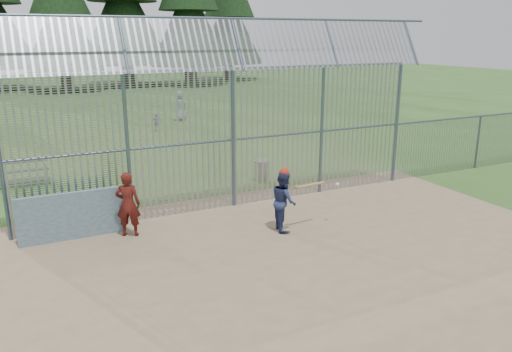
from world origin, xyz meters
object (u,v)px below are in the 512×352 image
batter (284,201)px  bleacher (1,175)px  dugout_wall (71,216)px  onlooker (128,204)px  trash_can (262,170)px

batter → bleacher: batter is taller
dugout_wall → bleacher: 6.02m
bleacher → dugout_wall: bearing=-74.3°
onlooker → trash_can: 5.99m
trash_can → bleacher: trash_can is taller
onlooker → bleacher: bearing=-41.4°
batter → onlooker: 3.91m
trash_can → bleacher: (-8.13, 3.22, 0.03)m
onlooker → bleacher: 6.87m
batter → dugout_wall: bearing=84.0°
dugout_wall → batter: batter is taller
bleacher → batter: bearing=-48.6°
batter → bleacher: size_ratio=0.52×
onlooker → bleacher: onlooker is taller
dugout_wall → bleacher: dugout_wall is taller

